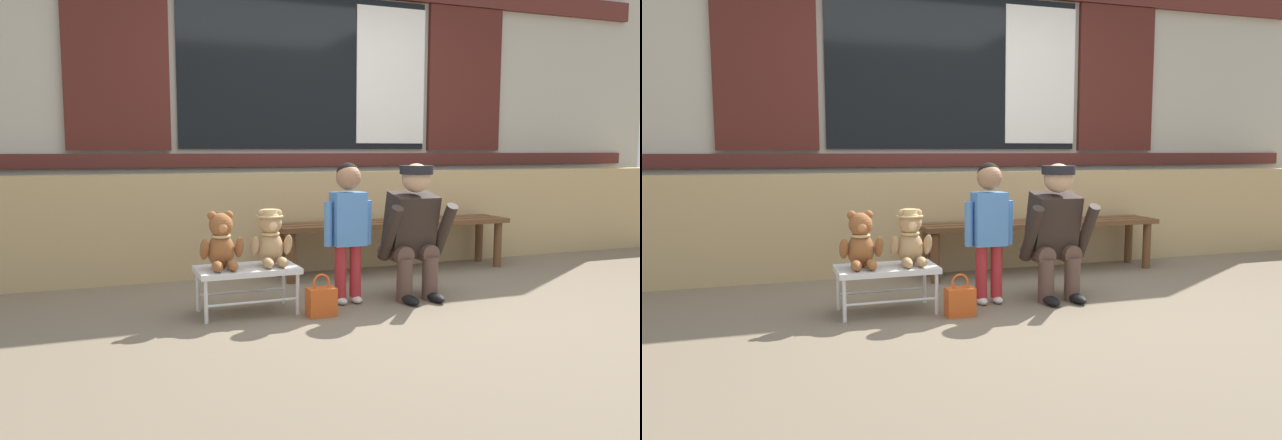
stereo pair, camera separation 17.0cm
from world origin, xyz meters
TOP-DOWN VIEW (x-y plane):
  - ground_plane at (0.00, 0.00)m, footprint 60.00×60.00m
  - brick_low_wall at (0.00, 1.43)m, footprint 8.06×0.25m
  - shop_facade at (0.00, 1.94)m, footprint 8.22×0.26m
  - wooden_bench_long at (0.50, 1.06)m, footprint 2.10×0.40m
  - small_display_bench at (-1.01, 0.19)m, footprint 0.64×0.36m
  - teddy_bear_plain at (-1.17, 0.19)m, footprint 0.28×0.26m
  - teddy_bear_with_hat at (-0.85, 0.19)m, footprint 0.28×0.27m
  - child_standing at (-0.30, 0.20)m, footprint 0.35×0.18m
  - adult_crouching at (0.19, 0.18)m, footprint 0.50×0.49m
  - handbag_on_ground at (-0.59, -0.04)m, footprint 0.18×0.11m

SIDE VIEW (x-z plane):
  - ground_plane at x=0.00m, z-range 0.00..0.00m
  - handbag_on_ground at x=-0.59m, z-range -0.04..0.23m
  - small_display_bench at x=-1.01m, z-range 0.12..0.42m
  - wooden_bench_long at x=0.50m, z-range 0.15..0.59m
  - brick_low_wall at x=0.00m, z-range 0.00..0.85m
  - teddy_bear_plain at x=-1.17m, z-range 0.28..0.65m
  - teddy_bear_with_hat at x=-0.85m, z-range 0.29..0.65m
  - adult_crouching at x=0.19m, z-range 0.01..0.96m
  - child_standing at x=-0.30m, z-range 0.11..1.07m
  - shop_facade at x=0.00m, z-range 0.01..3.38m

